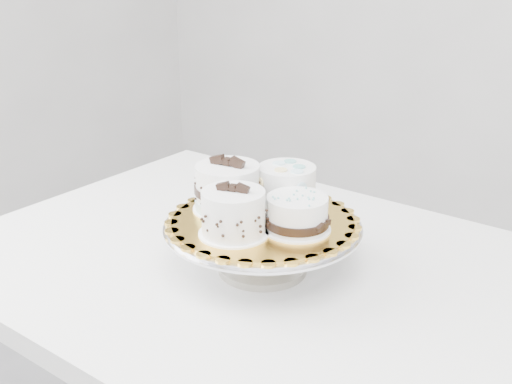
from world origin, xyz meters
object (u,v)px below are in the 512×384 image
Objects in this scene: cake_swirl at (233,214)px; cake_dots at (287,186)px; cake_ribbon at (298,215)px; cake_stand at (263,238)px; cake_banded at (228,189)px; cake_board at (263,221)px; table at (281,309)px.

cake_swirl is 1.03× the size of cake_dots.
cake_dots is 0.10m from cake_ribbon.
cake_banded is (-0.07, 0.00, 0.07)m from cake_stand.
cake_board is at bearing -98.61° from cake_dots.
cake_swirl reaches higher than cake_board.
cake_ribbon is at bearing 27.26° from cake_swirl.
table is at bearing 50.19° from cake_stand.
cake_dots is at bearing 117.34° from table.
cake_banded is (-0.07, 0.07, 0.00)m from cake_swirl.
cake_swirl reaches higher than cake_ribbon.
cake_stand is 1.09× the size of cake_board.
table is 0.15m from cake_stand.
cake_banded is 0.14m from cake_ribbon.
cake_swirl is 1.10× the size of cake_ribbon.
table is 9.46× the size of cake_swirl.
cake_swirl is 1.02× the size of cake_banded.
cake_dots is (-0.02, 0.05, 0.21)m from table.
cake_dots is 1.07× the size of cake_ribbon.
cake_ribbon is at bearing -27.87° from table.
cake_stand is at bearing -9.03° from cake_banded.
cake_swirl reaches higher than cake_dots.
cake_stand is at bearing -128.62° from table.
cake_ribbon is at bearing -8.00° from cake_banded.
cake_stand is 0.10m from cake_banded.
cake_board is 2.65× the size of cake_ribbon.
cake_stand is 2.72× the size of cake_dots.
table is at bearing 50.19° from cake_board.
cake_stand is (-0.02, -0.03, 0.14)m from table.
cake_dots is at bearing 70.62° from cake_swirl.
cake_banded is (-0.10, -0.02, 0.21)m from table.
cake_board is 0.07m from cake_ribbon.
cake_ribbon is (0.14, -0.00, -0.01)m from cake_banded.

